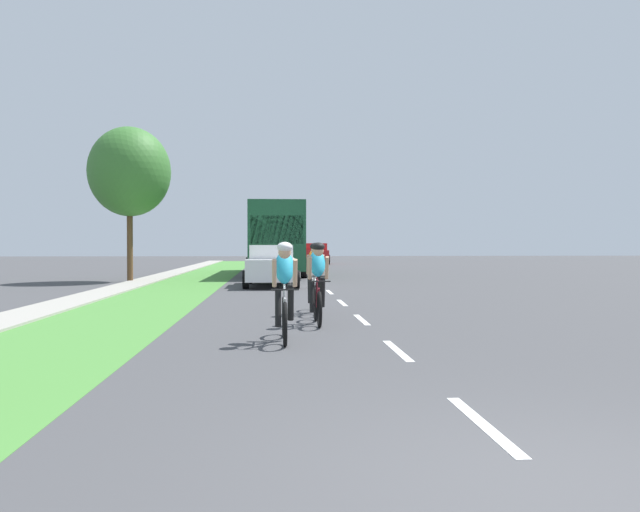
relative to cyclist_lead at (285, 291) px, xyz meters
The scene contains 11 objects.
ground_plane 13.84m from the cyclist_lead, 83.27° to the left, with size 120.00×120.00×0.00m, color #424244.
grass_verge 14.19m from the cyclist_lead, 104.33° to the left, with size 2.84×70.00×0.01m, color #478438.
sidewalk_concrete 14.82m from the cyclist_lead, 111.97° to the left, with size 1.23×70.00×0.10m, color #9E998E.
lane_markings_center 17.82m from the cyclist_lead, 84.78° to the left, with size 0.12×54.07×0.01m.
cyclist_lead is the anchor object (origin of this frame).
cyclist_trailing 2.19m from the cyclist_lead, 72.24° to the left, with size 0.42×1.72×1.58m.
cyclist_distant 4.10m from the cyclist_lead, 79.62° to the left, with size 0.42×1.72×1.58m.
sedan_white 13.37m from the cyclist_lead, 91.15° to the left, with size 1.98×4.30×1.52m.
bus_dark_green 22.69m from the cyclist_lead, 90.12° to the left, with size 2.78×11.60×3.48m.
pickup_red 39.86m from the cyclist_lead, 85.68° to the left, with size 2.22×5.10×1.64m.
street_tree_near 18.03m from the cyclist_lead, 110.32° to the left, with size 3.35×3.35×6.40m.
Camera 1 is at (-1.78, -3.63, 1.54)m, focal length 35.22 mm.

